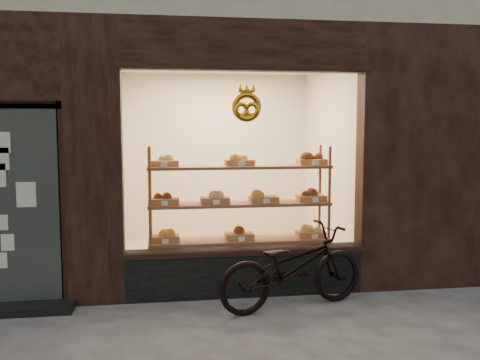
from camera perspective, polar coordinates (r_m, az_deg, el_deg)
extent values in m
cube|color=black|center=(6.23, 0.53, -9.74)|extent=(2.70, 0.25, 0.55)
cube|color=#313736|center=(6.10, -22.72, -2.60)|extent=(0.90, 0.04, 2.15)
cube|color=black|center=(6.19, -22.69, -12.57)|extent=(1.15, 0.35, 0.08)
torus|color=#F3A421|center=(5.90, 0.71, 7.80)|extent=(0.33, 0.07, 0.33)
cube|color=brown|center=(6.70, -0.06, -10.62)|extent=(2.20, 0.45, 0.04)
cube|color=brown|center=(6.57, -0.06, -6.44)|extent=(2.20, 0.45, 0.03)
cube|color=brown|center=(6.49, -0.06, -2.56)|extent=(2.20, 0.45, 0.04)
cube|color=brown|center=(6.44, -0.06, 1.41)|extent=(2.20, 0.45, 0.04)
cylinder|color=brown|center=(6.25, -9.56, -4.35)|extent=(0.04, 0.04, 1.70)
cylinder|color=brown|center=(6.57, 9.48, -3.85)|extent=(0.04, 0.04, 1.70)
cylinder|color=brown|center=(6.64, -9.51, -3.76)|extent=(0.04, 0.04, 1.70)
cylinder|color=brown|center=(6.94, 8.48, -3.33)|extent=(0.04, 0.04, 1.70)
cube|color=#AC6A42|center=(6.49, -7.99, -6.18)|extent=(0.34, 0.24, 0.07)
sphere|color=#CB8B3A|center=(6.47, -8.00, -5.44)|extent=(0.11, 0.11, 0.11)
cube|color=white|center=(6.31, -7.97, -6.53)|extent=(0.07, 0.01, 0.05)
cube|color=#AC6A42|center=(6.56, -0.06, -5.99)|extent=(0.34, 0.24, 0.07)
sphere|color=#4D2718|center=(6.54, -0.06, -5.26)|extent=(0.11, 0.11, 0.11)
cube|color=white|center=(6.38, 0.19, -6.33)|extent=(0.07, 0.01, 0.05)
cube|color=#AC6A42|center=(6.75, 7.55, -5.70)|extent=(0.34, 0.24, 0.07)
sphere|color=#D9BE6B|center=(6.73, 7.56, -5.00)|extent=(0.11, 0.11, 0.11)
cube|color=white|center=(6.58, 8.00, -6.02)|extent=(0.08, 0.01, 0.05)
cube|color=#AC6A42|center=(6.41, -8.05, -2.24)|extent=(0.34, 0.24, 0.07)
sphere|color=#4D2718|center=(6.40, -8.06, -1.49)|extent=(0.11, 0.11, 0.11)
cube|color=white|center=(6.23, -8.03, -2.48)|extent=(0.07, 0.01, 0.06)
cube|color=#AC6A42|center=(6.45, -2.70, -2.15)|extent=(0.34, 0.24, 0.07)
sphere|color=#D9BE6B|center=(6.43, -2.71, -1.40)|extent=(0.11, 0.11, 0.11)
cube|color=white|center=(6.26, -2.53, -2.38)|extent=(0.08, 0.01, 0.06)
cube|color=#AC6A42|center=(6.53, 2.54, -2.04)|extent=(0.34, 0.24, 0.07)
sphere|color=#CB8B3A|center=(6.52, 2.54, -1.30)|extent=(0.11, 0.11, 0.11)
cube|color=white|center=(6.35, 2.86, -2.27)|extent=(0.07, 0.01, 0.06)
cube|color=#AC6A42|center=(6.68, 7.60, -1.92)|extent=(0.34, 0.24, 0.07)
sphere|color=#4D2718|center=(6.66, 7.61, -1.19)|extent=(0.11, 0.11, 0.11)
cube|color=white|center=(6.50, 8.06, -2.13)|extent=(0.08, 0.01, 0.06)
cube|color=#AC6A42|center=(6.36, -8.11, 1.77)|extent=(0.34, 0.24, 0.07)
sphere|color=#D9BE6B|center=(6.36, -8.12, 2.53)|extent=(0.11, 0.11, 0.11)
cube|color=white|center=(6.18, -8.09, 1.65)|extent=(0.07, 0.01, 0.06)
cube|color=#AC6A42|center=(6.44, -0.06, 1.87)|extent=(0.34, 0.24, 0.07)
sphere|color=#CB8B3A|center=(6.43, -0.06, 2.63)|extent=(0.11, 0.11, 0.11)
cube|color=white|center=(6.25, 0.19, 1.76)|extent=(0.07, 0.01, 0.06)
cube|color=#AC6A42|center=(6.63, 7.65, 1.94)|extent=(0.34, 0.24, 0.07)
sphere|color=#4D2718|center=(6.62, 7.66, 2.67)|extent=(0.11, 0.11, 0.11)
cube|color=white|center=(6.45, 8.11, 1.83)|extent=(0.08, 0.01, 0.06)
imported|color=black|center=(5.79, 5.61, -9.24)|extent=(1.79, 1.02, 0.89)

